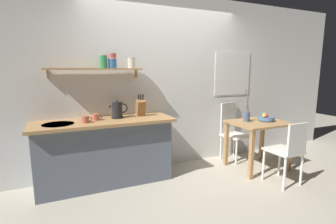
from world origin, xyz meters
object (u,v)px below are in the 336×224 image
electric_kettle (117,110)px  coffee_mug_spare (96,117)px  twig_vase (247,116)px  dining_chair_near (288,150)px  knife_block (141,107)px  dining_chair_far (232,129)px  dining_table (258,130)px  fruit_bowl (266,118)px  coffee_mug_by_sink (85,119)px

electric_kettle → coffee_mug_spare: bearing=-172.2°
twig_vase → coffee_mug_spare: size_ratio=3.82×
dining_chair_near → knife_block: knife_block is taller
dining_chair_near → knife_block: size_ratio=2.78×
coffee_mug_spare → knife_block: bearing=5.6°
twig_vase → coffee_mug_spare: bearing=171.5°
dining_chair_near → coffee_mug_spare: (-2.33, 1.06, 0.44)m
dining_chair_far → coffee_mug_spare: dining_chair_far is taller
electric_kettle → knife_block: size_ratio=0.81×
dining_chair_far → twig_vase: bearing=-98.9°
dining_table → fruit_bowl: size_ratio=3.45×
coffee_mug_by_sink → coffee_mug_spare: bearing=36.3°
electric_kettle → coffee_mug_by_sink: electric_kettle is taller
coffee_mug_spare → coffee_mug_by_sink: bearing=-143.7°
knife_block → coffee_mug_by_sink: (-0.78, -0.17, -0.08)m
fruit_bowl → twig_vase: twig_vase is taller
dining_table → dining_chair_near: (-0.07, -0.63, -0.11)m
dining_table → electric_kettle: bearing=167.5°
fruit_bowl → coffee_mug_by_sink: (-2.69, 0.31, 0.13)m
dining_chair_near → electric_kettle: (-2.03, 1.10, 0.51)m
twig_vase → electric_kettle: bearing=169.1°
knife_block → coffee_mug_by_sink: bearing=-167.9°
dining_chair_far → knife_block: 1.74m
dining_chair_far → fruit_bowl: dining_chair_far is taller
dining_chair_far → coffee_mug_by_sink: 2.49m
fruit_bowl → knife_block: size_ratio=0.79×
dining_table → knife_block: size_ratio=2.72×
dining_chair_far → knife_block: knife_block is taller
twig_vase → coffee_mug_spare: (-2.24, 0.33, 0.10)m
dining_chair_near → twig_vase: size_ratio=1.74×
dining_table → fruit_bowl: (0.15, 0.01, 0.19)m
dining_table → fruit_bowl: 0.24m
dining_chair_far → electric_kettle: bearing=-178.4°
dining_chair_near → coffee_mug_by_sink: 2.68m
dining_chair_far → coffee_mug_spare: (-2.31, -0.10, 0.41)m
dining_table → dining_chair_near: 0.64m
fruit_bowl → electric_kettle: (-2.25, 0.46, 0.20)m
fruit_bowl → dining_chair_near: bearing=-109.0°
knife_block → coffee_mug_spare: size_ratio=2.39×
dining_table → electric_kettle: size_ratio=3.37×
dining_chair_far → electric_kettle: 2.07m
twig_vase → electric_kettle: twig_vase is taller
dining_chair_far → coffee_mug_spare: 2.35m
fruit_bowl → coffee_mug_by_sink: bearing=173.4°
fruit_bowl → coffee_mug_spare: bearing=170.7°
dining_chair_near → electric_kettle: bearing=151.7°
fruit_bowl → electric_kettle: size_ratio=0.98×
dining_chair_far → coffee_mug_spare: size_ratio=7.44×
dining_table → twig_vase: size_ratio=1.70×
dining_chair_far → coffee_mug_by_sink: size_ratio=7.53×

